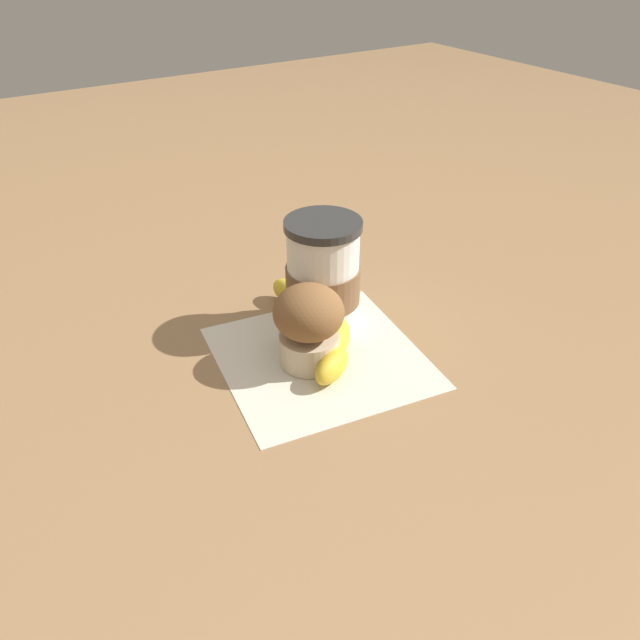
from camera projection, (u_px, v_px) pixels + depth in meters
ground_plane at (320, 358)px, 0.75m from camera, size 3.00×3.00×0.00m
paper_napkin at (320, 357)px, 0.75m from camera, size 0.27×0.27×0.00m
coffee_cup at (323, 277)px, 0.77m from camera, size 0.09×0.09×0.14m
muffin at (310, 325)px, 0.71m from camera, size 0.08×0.08×0.10m
banana at (320, 324)px, 0.78m from camera, size 0.22×0.11×0.03m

